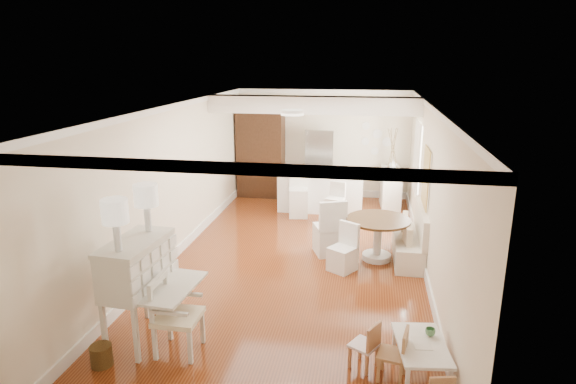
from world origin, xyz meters
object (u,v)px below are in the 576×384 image
(gustavian_armchair, at_px, (178,315))
(dining_table, at_px, (377,239))
(wicker_basket, at_px, (101,355))
(slip_chair_far, at_px, (329,226))
(breakfast_counter, at_px, (320,190))
(bar_stool_right, at_px, (335,203))
(kids_table, at_px, (420,361))
(secretary_bureau, at_px, (139,290))
(kids_chair_a, at_px, (392,353))
(slip_chair_near, at_px, (343,248))
(kids_chair_b, at_px, (364,344))
(sideboard, at_px, (390,188))
(bar_stool_left, at_px, (298,195))
(fridge, at_px, (333,166))
(pantry_cabinet, at_px, (261,153))

(gustavian_armchair, relative_size, dining_table, 0.87)
(wicker_basket, distance_m, slip_chair_far, 4.61)
(gustavian_armchair, distance_m, breakfast_counter, 6.18)
(dining_table, height_order, bar_stool_right, bar_stool_right)
(kids_table, bearing_deg, slip_chair_far, 111.09)
(secretary_bureau, distance_m, gustavian_armchair, 0.65)
(dining_table, bearing_deg, kids_chair_a, -87.61)
(slip_chair_near, height_order, slip_chair_far, slip_chair_far)
(kids_chair_b, bearing_deg, wicker_basket, -50.81)
(secretary_bureau, relative_size, gustavian_armchair, 1.38)
(wicker_basket, xyz_separation_m, dining_table, (3.28, 3.78, 0.26))
(dining_table, relative_size, slip_chair_near, 1.37)
(sideboard, bearing_deg, bar_stool_left, -154.24)
(gustavian_armchair, distance_m, sideboard, 7.30)
(wicker_basket, xyz_separation_m, kids_chair_b, (3.10, 0.50, 0.18))
(wicker_basket, xyz_separation_m, breakfast_counter, (1.95, 6.51, 0.38))
(kids_chair_a, height_order, sideboard, sideboard)
(slip_chair_near, xyz_separation_m, bar_stool_right, (-0.33, 2.55, 0.03))
(fridge, bearing_deg, kids_table, -77.40)
(bar_stool_left, relative_size, sideboard, 1.05)
(secretary_bureau, xyz_separation_m, slip_chair_near, (2.46, 2.57, -0.27))
(pantry_cabinet, height_order, sideboard, pantry_cabinet)
(secretary_bureau, xyz_separation_m, sideboard, (3.40, 6.55, -0.21))
(breakfast_counter, xyz_separation_m, sideboard, (1.67, 0.66, -0.03))
(kids_table, xyz_separation_m, slip_chair_far, (-1.36, 3.52, 0.32))
(slip_chair_near, xyz_separation_m, sideboard, (0.93, 3.98, 0.06))
(slip_chair_far, xyz_separation_m, bar_stool_left, (-0.90, 2.07, -0.01))
(kids_chair_a, bearing_deg, breakfast_counter, -154.57)
(secretary_bureau, height_order, wicker_basket, secretary_bureau)
(gustavian_armchair, height_order, bar_stool_right, gustavian_armchair)
(kids_chair_b, height_order, pantry_cabinet, pantry_cabinet)
(gustavian_armchair, distance_m, wicker_basket, 1.00)
(bar_stool_left, distance_m, fridge, 1.74)
(bar_stool_left, bearing_deg, kids_table, -77.07)
(gustavian_armchair, xyz_separation_m, sideboard, (2.80, 6.74, -0.02))
(dining_table, distance_m, fridge, 3.98)
(pantry_cabinet, xyz_separation_m, fridge, (1.90, -0.03, -0.25))
(kids_table, xyz_separation_m, bar_stool_left, (-2.26, 5.59, 0.30))
(secretary_bureau, distance_m, kids_chair_a, 3.24)
(dining_table, height_order, sideboard, sideboard)
(kids_table, bearing_deg, wicker_basket, -173.85)
(wicker_basket, height_order, kids_table, kids_table)
(kids_chair_a, height_order, slip_chair_far, slip_chair_far)
(fridge, bearing_deg, breakfast_counter, -100.78)
(kids_table, distance_m, kids_chair_b, 0.65)
(breakfast_counter, distance_m, bar_stool_left, 0.69)
(secretary_bureau, height_order, kids_chair_a, secretary_bureau)
(kids_table, xyz_separation_m, dining_table, (-0.47, 3.37, 0.17))
(fridge, bearing_deg, bar_stool_right, -83.48)
(gustavian_armchair, bearing_deg, secretary_bureau, 71.77)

